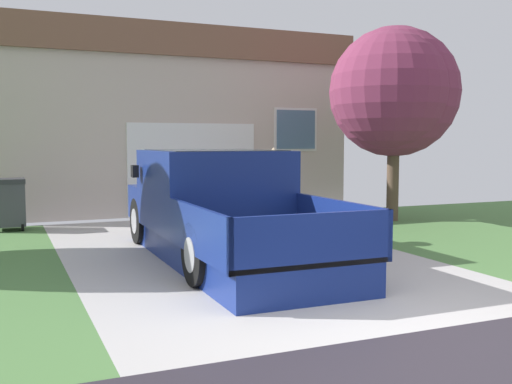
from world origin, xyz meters
TOP-DOWN VIEW (x-y plane):
  - pickup_truck at (-0.27, 4.30)m, footprint 2.17×5.33m
  - person_with_hat at (1.04, 5.08)m, footprint 0.48×0.48m
  - handbag at (1.03, 4.92)m, footprint 0.29×0.18m
  - house_with_garage at (0.60, 12.13)m, footprint 9.53×5.51m
  - front_yard_tree at (4.65, 6.65)m, footprint 3.05×3.06m
  - wheeled_trash_bin at (-3.25, 8.53)m, footprint 0.60×0.72m

SIDE VIEW (x-z plane):
  - handbag at x=1.03m, z-range -0.07..0.37m
  - wheeled_trash_bin at x=-3.25m, z-range 0.04..1.09m
  - pickup_truck at x=-0.27m, z-range -0.08..1.59m
  - person_with_hat at x=1.04m, z-range 0.11..1.80m
  - house_with_garage at x=0.60m, z-range 0.02..4.62m
  - front_yard_tree at x=4.65m, z-range 0.75..5.09m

